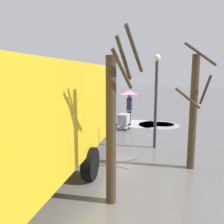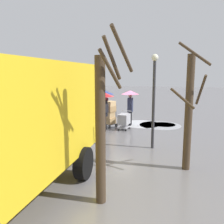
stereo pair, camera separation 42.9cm
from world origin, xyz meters
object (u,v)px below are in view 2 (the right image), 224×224
pedestrian_pink_side (130,99)px  cargo_van_parked_right (68,101)px  bare_tree_near (189,111)px  box_truck_background (7,124)px  bare_tree_far (102,125)px  pedestrian_white_side (105,99)px  shopping_cart_vendor (124,120)px  pedestrian_black_side (104,103)px  hand_dolly_boxes (110,113)px  street_lamp (154,92)px

pedestrian_pink_side → cargo_van_parked_right: bearing=-16.8°
cargo_van_parked_right → bare_tree_near: size_ratio=1.35×
box_truck_background → bare_tree_far: bearing=-164.0°
pedestrian_white_side → bare_tree_far: 8.63m
cargo_van_parked_right → shopping_cart_vendor: cargo_van_parked_right is taller
cargo_van_parked_right → shopping_cart_vendor: bearing=150.7°
box_truck_background → pedestrian_pink_side: 9.30m
pedestrian_pink_side → shopping_cart_vendor: bearing=84.9°
bare_tree_far → shopping_cart_vendor: bearing=-81.6°
pedestrian_black_side → shopping_cart_vendor: bearing=-145.3°
shopping_cart_vendor → pedestrian_pink_side: (-0.10, -1.17, 1.02)m
cargo_van_parked_right → pedestrian_pink_side: (-4.75, 1.44, 0.41)m
hand_dolly_boxes → pedestrian_pink_side: 1.51m
hand_dolly_boxes → bare_tree_far: 8.09m
shopping_cart_vendor → pedestrian_black_side: (0.97, 0.67, 1.00)m
hand_dolly_boxes → street_lamp: street_lamp is taller
box_truck_background → pedestrian_white_side: box_truck_background is taller
pedestrian_white_side → pedestrian_black_side: bearing=104.8°
hand_dolly_boxes → pedestrian_white_side: size_ratio=0.72×
shopping_cart_vendor → street_lamp: 3.88m
hand_dolly_boxes → bare_tree_near: bearing=128.2°
cargo_van_parked_right → pedestrian_white_side: size_ratio=2.51×
box_truck_background → pedestrian_black_side: (-0.01, -7.39, -0.37)m
shopping_cart_vendor → bare_tree_near: bearing=123.0°
box_truck_background → pedestrian_white_side: 8.87m
box_truck_background → street_lamp: bearing=-118.7°
box_truck_background → bare_tree_near: bare_tree_near is taller
pedestrian_white_side → bare_tree_far: (-2.46, 8.26, 0.33)m
pedestrian_black_side → pedestrian_white_side: same height
cargo_van_parked_right → pedestrian_black_side: 4.94m
street_lamp → box_truck_background: bearing=61.3°
pedestrian_pink_side → pedestrian_white_side: 1.51m
cargo_van_parked_right → pedestrian_white_side: 3.77m
shopping_cart_vendor → pedestrian_pink_side: size_ratio=0.47×
hand_dolly_boxes → pedestrian_pink_side: size_ratio=0.72×
box_truck_background → pedestrian_black_side: size_ratio=3.86×
hand_dolly_boxes → bare_tree_near: bare_tree_near is taller
street_lamp → hand_dolly_boxes: bearing=-49.3°
shopping_cart_vendor → street_lamp: size_ratio=0.26×
shopping_cart_vendor → pedestrian_black_side: size_ratio=0.47×
pedestrian_white_side → street_lamp: bearing=131.1°
box_truck_background → cargo_van_parked_right: bearing=-71.1°
pedestrian_pink_side → bare_tree_far: size_ratio=0.53×
shopping_cart_vendor → pedestrian_white_side: (1.36, -0.79, 1.02)m
street_lamp → pedestrian_black_side: bearing=-38.1°
pedestrian_white_side → bare_tree_near: bearing=128.6°
box_truck_background → pedestrian_pink_side: (-1.09, -9.23, -0.35)m
bare_tree_far → street_lamp: bare_tree_far is taller
cargo_van_parked_right → box_truck_background: 11.31m
hand_dolly_boxes → pedestrian_pink_side: (-1.00, -0.87, 0.73)m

